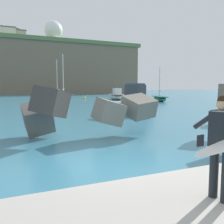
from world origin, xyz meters
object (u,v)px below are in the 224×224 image
at_px(boat_far_left, 63,98).
at_px(station_building_central, 14,37).
at_px(mooring_buoy_middle, 150,101).
at_px(radar_dome, 54,33).
at_px(boat_far_centre, 58,96).
at_px(mooring_buoy_inner, 32,103).
at_px(station_building_annex, 5,35).
at_px(mooring_buoy_outer, 85,98).
at_px(station_building_west, 11,38).
at_px(boat_near_right, 117,96).
at_px(boat_near_left, 132,105).
at_px(boat_mid_right, 160,98).

relative_size(boat_far_left, station_building_central, 0.89).
bearing_deg(mooring_buoy_middle, boat_far_left, 147.36).
bearing_deg(radar_dome, boat_far_centre, -98.95).
bearing_deg(mooring_buoy_middle, mooring_buoy_inner, 170.63).
relative_size(boat_far_left, station_building_annex, 1.00).
relative_size(mooring_buoy_outer, station_building_central, 0.06).
relative_size(station_building_west, station_building_annex, 0.91).
bearing_deg(boat_near_right, boat_near_left, -111.02).
height_order(boat_near_left, station_building_annex, station_building_annex).
bearing_deg(station_building_central, mooring_buoy_middle, -75.80).
bearing_deg(boat_near_left, mooring_buoy_middle, 52.60).
height_order(boat_far_centre, mooring_buoy_outer, boat_far_centre).
distance_m(boat_near_right, boat_far_left, 10.77).
bearing_deg(station_building_annex, mooring_buoy_outer, -74.04).
bearing_deg(boat_near_right, radar_dome, 91.47).
relative_size(boat_mid_right, boat_far_centre, 0.85).
height_order(boat_near_right, station_building_central, station_building_central).
bearing_deg(radar_dome, boat_near_right, -88.53).
relative_size(boat_near_right, mooring_buoy_outer, 14.28).
xyz_separation_m(boat_near_left, boat_far_left, (-1.68, 18.77, -0.17)).
xyz_separation_m(boat_far_centre, mooring_buoy_outer, (4.38, -3.12, -0.31)).
bearing_deg(boat_near_left, mooring_buoy_outer, 81.65).
height_order(mooring_buoy_outer, station_building_annex, station_building_annex).
bearing_deg(boat_far_centre, boat_near_left, -89.10).
bearing_deg(mooring_buoy_inner, radar_dome, 77.88).
xyz_separation_m(boat_near_right, radar_dome, (-1.43, 55.64, 22.02)).
bearing_deg(radar_dome, station_building_annex, -168.72).
bearing_deg(boat_near_right, mooring_buoy_middle, -86.93).
bearing_deg(mooring_buoy_outer, boat_near_left, -98.35).
bearing_deg(station_building_central, boat_far_centre, -81.89).
xyz_separation_m(boat_near_left, boat_mid_right, (13.00, 15.32, -0.32)).
bearing_deg(mooring_buoy_middle, boat_mid_right, 41.33).
relative_size(mooring_buoy_inner, mooring_buoy_middle, 1.00).
bearing_deg(boat_far_centre, mooring_buoy_outer, -35.48).
height_order(mooring_buoy_inner, mooring_buoy_outer, same).
bearing_deg(station_building_west, station_building_annex, -102.63).
height_order(boat_mid_right, station_building_central, station_building_central).
distance_m(mooring_buoy_inner, mooring_buoy_outer, 16.06).
relative_size(boat_near_left, mooring_buoy_outer, 11.17).
bearing_deg(boat_far_centre, mooring_buoy_inner, -111.50).
height_order(boat_near_right, boat_far_centre, boat_far_centre).
relative_size(mooring_buoy_middle, radar_dome, 0.05).
distance_m(radar_dome, station_building_annex, 17.41).
bearing_deg(station_building_central, station_building_west, 95.25).
bearing_deg(radar_dome, station_building_west, 158.77).
distance_m(boat_far_left, station_building_west, 68.16).
distance_m(boat_near_right, station_building_west, 66.61).
bearing_deg(boat_far_left, station_building_annex, 98.25).
bearing_deg(station_building_central, station_building_annex, -164.93).
xyz_separation_m(mooring_buoy_middle, radar_dome, (-1.98, 65.95, 22.51)).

